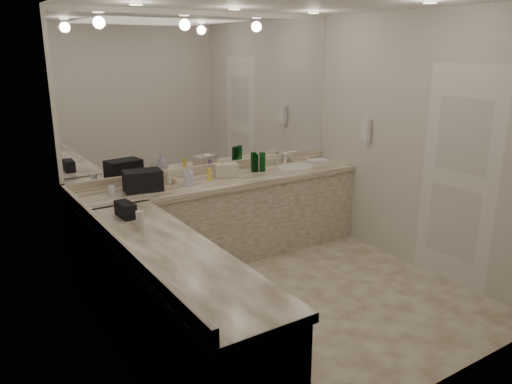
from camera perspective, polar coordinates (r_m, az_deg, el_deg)
floor at (r=4.71m, az=3.96°, el=-12.24°), size 3.20×3.20×0.00m
wall_back at (r=5.49m, az=-5.29°, el=6.29°), size 3.20×0.02×2.60m
wall_left at (r=3.54m, az=-16.80°, el=0.13°), size 0.02×3.00×2.60m
wall_right at (r=5.35m, az=18.11°, el=5.31°), size 0.02×3.00×2.60m
vanity_back_base at (r=5.46m, az=-3.56°, el=-3.30°), size 3.20×0.60×0.84m
vanity_back_top at (r=5.31m, az=-3.60°, el=1.25°), size 3.20×0.64×0.06m
vanity_left_base at (r=3.70m, az=-9.71°, el=-13.47°), size 0.60×2.40×0.84m
vanity_left_top at (r=3.50m, az=-9.90°, el=-7.01°), size 0.64×2.42×0.06m
backsplash_back at (r=5.54m, az=-5.10°, el=2.69°), size 3.20×0.04×0.10m
backsplash_left at (r=3.65m, az=-16.05°, el=-5.11°), size 0.04×3.00×0.10m
mirror_back at (r=5.42m, az=-5.36°, el=11.22°), size 3.12×0.01×1.55m
mirror_left at (r=3.44m, az=-17.25°, el=7.77°), size 0.01×2.92×1.55m
sink at (r=5.83m, az=4.50°, el=2.82°), size 0.44×0.44×0.03m
faucet at (r=5.97m, az=3.29°, el=3.91°), size 0.24×0.16×0.14m
wall_phone at (r=5.77m, az=12.47°, el=6.96°), size 0.06×0.10×0.24m
door at (r=5.10m, az=22.10°, el=1.53°), size 0.02×0.82×2.10m
black_toiletry_bag at (r=4.94m, az=-12.81°, el=1.29°), size 0.38×0.27×0.20m
black_bag_spill at (r=4.21m, az=-14.69°, el=-1.95°), size 0.12×0.24×0.13m
cream_cosmetic_case at (r=5.36m, az=-3.42°, el=2.47°), size 0.28×0.22×0.14m
hand_towel at (r=6.07m, az=7.05°, el=3.53°), size 0.26×0.21×0.04m
lotion_left at (r=3.91m, az=-13.09°, el=-3.12°), size 0.06×0.06×0.15m
soap_bottle_a at (r=5.12m, az=-10.02°, el=1.96°), size 0.10×0.10×0.20m
soap_bottle_b at (r=5.04m, az=-7.72°, el=1.91°), size 0.12×0.13×0.21m
soap_bottle_c at (r=5.36m, az=-3.91°, el=2.60°), size 0.13×0.13×0.16m
green_bottle_0 at (r=5.58m, az=0.74°, el=3.45°), size 0.07×0.07×0.21m
green_bottle_1 at (r=5.59m, az=-0.28°, el=3.48°), size 0.06×0.06×0.22m
green_bottle_2 at (r=5.56m, az=-0.03°, el=3.33°), size 0.06×0.06×0.20m
amenity_bottle_0 at (r=5.43m, az=-3.53°, el=2.51°), size 0.06×0.06×0.11m
amenity_bottle_1 at (r=5.21m, az=-5.34°, el=1.99°), size 0.05×0.05×0.13m
amenity_bottle_2 at (r=5.15m, az=-9.41°, el=1.28°), size 0.06×0.06×0.06m
amenity_bottle_3 at (r=5.41m, az=-2.76°, el=2.26°), size 0.05×0.05×0.07m
amenity_bottle_4 at (r=4.85m, az=-16.17°, el=0.09°), size 0.06×0.06×0.09m
amenity_bottle_5 at (r=5.08m, az=-10.84°, el=1.09°), size 0.06×0.06×0.08m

